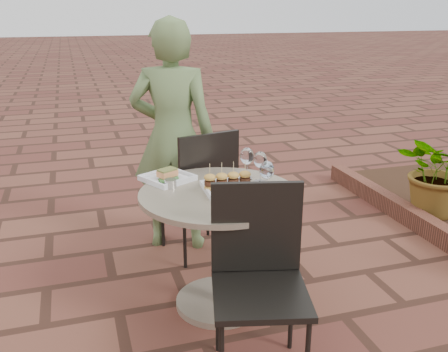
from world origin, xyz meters
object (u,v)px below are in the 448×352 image
object	(u,v)px
cafe_table	(219,232)
plate_salmon	(168,177)
chair_far	(202,184)
diner	(173,137)
plate_tuna	(244,206)
chair_near	(258,265)
plate_sliders	(228,184)

from	to	relation	value
cafe_table	plate_salmon	bearing A→B (deg)	130.50
chair_far	diner	world-z (taller)	diner
cafe_table	plate_tuna	size ratio (longest dim) A/B	3.44
cafe_table	diner	world-z (taller)	diner
diner	plate_salmon	bearing A→B (deg)	95.90
plate_salmon	plate_tuna	world-z (taller)	plate_salmon
cafe_table	chair_far	world-z (taller)	chair_far
cafe_table	chair_far	distance (m)	0.64
chair_far	plate_tuna	bearing A→B (deg)	76.04
plate_salmon	plate_tuna	xyz separation A→B (m)	(0.29, -0.56, -0.01)
diner	plate_salmon	distance (m)	0.64
chair_far	cafe_table	bearing A→B (deg)	71.04
plate_tuna	plate_salmon	bearing A→B (deg)	117.25
chair_far	chair_near	world-z (taller)	same
chair_far	chair_near	xyz separation A→B (m)	(-0.04, -1.18, 0.00)
chair_far	diner	bearing A→B (deg)	-72.89
cafe_table	plate_tuna	bearing A→B (deg)	-79.84
chair_near	plate_salmon	world-z (taller)	chair_near
diner	plate_tuna	xyz separation A→B (m)	(0.13, -1.17, -0.09)
cafe_table	chair_near	xyz separation A→B (m)	(0.03, -0.55, 0.07)
diner	plate_tuna	size ratio (longest dim) A/B	6.34
plate_salmon	plate_sliders	world-z (taller)	plate_sliders
plate_sliders	plate_tuna	bearing A→B (deg)	-90.16
plate_sliders	plate_tuna	world-z (taller)	plate_sliders
cafe_table	plate_sliders	xyz separation A→B (m)	(0.05, -0.00, 0.29)
chair_near	plate_sliders	world-z (taller)	chair_near
chair_far	plate_tuna	world-z (taller)	chair_far
cafe_table	diner	bearing A→B (deg)	94.93
cafe_table	diner	distance (m)	0.96
cafe_table	diner	xyz separation A→B (m)	(-0.08, 0.89, 0.35)
cafe_table	chair_far	size ratio (longest dim) A/B	0.97
cafe_table	chair_near	distance (m)	0.55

